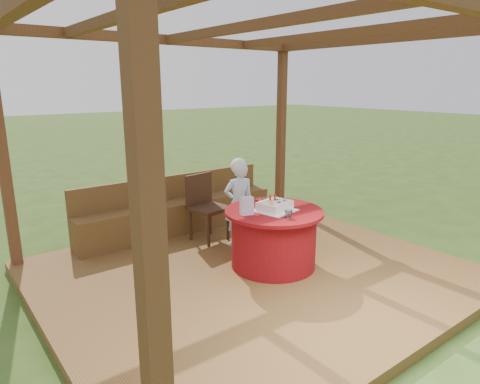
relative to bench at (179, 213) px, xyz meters
The scene contains 10 objects.
ground 1.76m from the bench, 90.00° to the right, with size 60.00×60.00×0.00m, color #2B4617.
deck 1.75m from the bench, 90.00° to the right, with size 4.50×4.00×0.12m, color brown.
pergola 2.65m from the bench, 90.00° to the right, with size 4.50×4.00×2.72m.
bench is the anchor object (origin of this frame).
table 1.78m from the bench, 81.36° to the right, with size 1.13×1.13×0.68m.
chair 0.58m from the bench, 75.90° to the right, with size 0.52×0.52×0.90m.
elderly_woman 1.07m from the bench, 68.23° to the right, with size 0.46×0.37×1.16m.
birthday_cake 1.86m from the bench, 81.66° to the right, with size 0.48×0.48×0.18m.
gift_bag 1.78m from the bench, 92.81° to the right, with size 0.14×0.09×0.20m, color #ED99C9.
drinking_glass 2.13m from the bench, 84.45° to the right, with size 0.09×0.09×0.09m, color silver.
Camera 1 is at (-2.89, -3.54, 2.22)m, focal length 32.00 mm.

